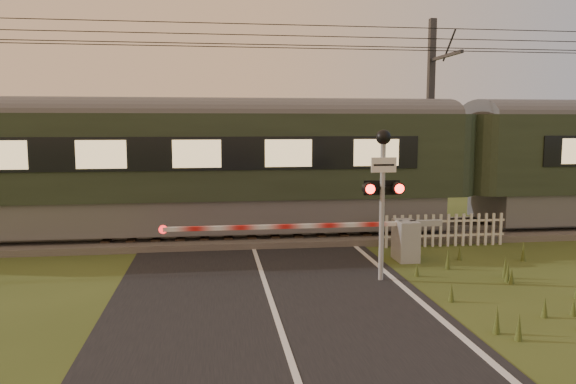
{
  "coord_description": "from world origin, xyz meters",
  "views": [
    {
      "loc": [
        -1.03,
        -9.67,
        3.3
      ],
      "look_at": [
        0.69,
        3.2,
        1.73
      ],
      "focal_mm": 35.0,
      "sensor_mm": 36.0,
      "label": 1
    }
  ],
  "objects": [
    {
      "name": "catenary_mast",
      "position": [
        6.33,
        8.72,
        3.55
      ],
      "size": [
        0.21,
        2.46,
        6.81
      ],
      "color": "#2D2D30",
      "rests_on": "ground"
    },
    {
      "name": "track_bed",
      "position": [
        0.0,
        6.5,
        0.07
      ],
      "size": [
        140.0,
        3.4,
        0.39
      ],
      "color": "#47423D",
      "rests_on": "ground"
    },
    {
      "name": "road",
      "position": [
        0.02,
        -0.23,
        0.01
      ],
      "size": [
        6.0,
        140.0,
        0.03
      ],
      "color": "black",
      "rests_on": "ground"
    },
    {
      "name": "picket_fence",
      "position": [
        5.16,
        4.6,
        0.45
      ],
      "size": [
        3.46,
        0.07,
        0.89
      ],
      "color": "silver",
      "rests_on": "ground"
    },
    {
      "name": "train",
      "position": [
        6.41,
        6.5,
        2.15
      ],
      "size": [
        40.05,
        2.76,
        3.73
      ],
      "color": "slate",
      "rests_on": "ground"
    },
    {
      "name": "overhead_wires",
      "position": [
        0.0,
        6.5,
        5.72
      ],
      "size": [
        120.0,
        0.62,
        0.62
      ],
      "color": "black",
      "rests_on": "ground"
    },
    {
      "name": "ground",
      "position": [
        0.0,
        0.0,
        0.0
      ],
      "size": [
        160.0,
        160.0,
        0.0
      ],
      "primitive_type": "plane",
      "color": "#36441A",
      "rests_on": "ground"
    },
    {
      "name": "boom_gate",
      "position": [
        3.22,
        3.23,
        0.56
      ],
      "size": [
        6.77,
        0.76,
        1.01
      ],
      "color": "gray",
      "rests_on": "ground"
    },
    {
      "name": "crossing_signal",
      "position": [
        2.46,
        1.56,
        2.2
      ],
      "size": [
        0.81,
        0.34,
        3.19
      ],
      "color": "gray",
      "rests_on": "ground"
    }
  ]
}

